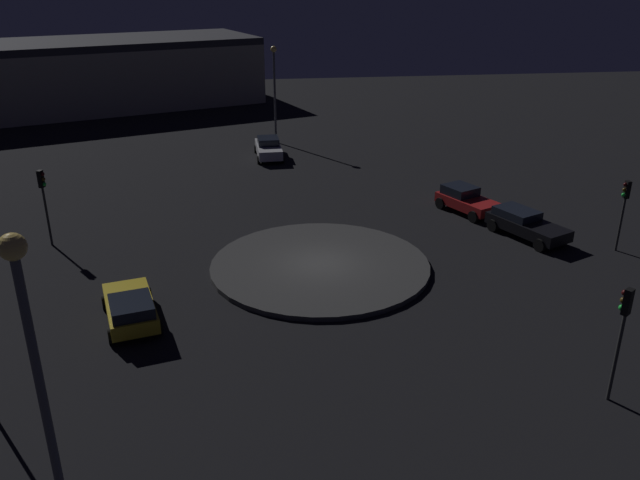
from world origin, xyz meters
name	(u,v)px	position (x,y,z in m)	size (l,w,h in m)	color
ground_plane	(320,268)	(0.00, 0.00, 0.00)	(116.64, 116.64, 0.00)	black
roundabout_island	(320,265)	(0.00, 0.00, 0.12)	(10.71, 10.71, 0.25)	#383838
car_red	(466,200)	(-9.73, -6.67, 0.76)	(3.32, 4.25, 1.47)	red
car_silver	(268,148)	(1.25, -20.33, 0.77)	(2.10, 4.52, 1.53)	silver
car_black	(525,224)	(-11.59, -2.46, 0.74)	(3.54, 4.91, 1.38)	black
car_yellow	(130,308)	(8.43, 4.31, 0.73)	(2.87, 4.44, 1.40)	gold
traffic_light_west	(624,201)	(-15.50, 0.00, 2.70)	(0.36, 0.30, 3.78)	#2D2D2D
traffic_light_northwest	(623,322)	(-8.30, 11.72, 2.99)	(0.37, 0.39, 4.21)	#2D2D2D
traffic_light_east	(44,193)	(13.68, -4.66, 2.93)	(0.39, 0.35, 4.12)	#2D2D2D
streetlamp_south	(274,82)	(0.35, -24.92, 5.00)	(0.49, 0.49, 7.82)	#4C4C51
streetlamp_northeast	(44,405)	(7.72, 17.76, 5.90)	(0.50, 0.50, 9.44)	#4C4C51
store_building	(77,75)	(19.47, -41.96, 3.40)	(38.52, 24.03, 6.80)	#ADA893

